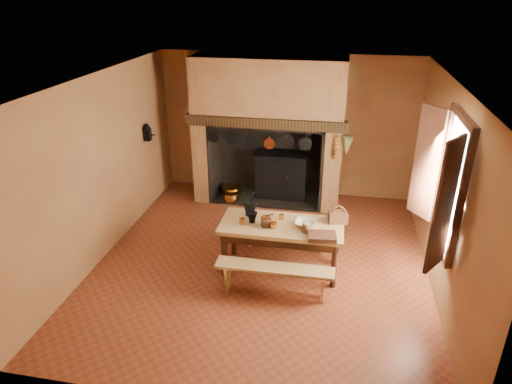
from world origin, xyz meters
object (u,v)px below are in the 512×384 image
coffee_grinder (266,221)px  wicker_basket (338,216)px  bench_front (275,274)px  mixing_bowl (306,223)px  iron_range (282,174)px  work_table (282,231)px

coffee_grinder → wicker_basket: wicker_basket is taller
bench_front → mixing_bowl: (0.34, 0.65, 0.47)m
iron_range → bench_front: (0.35, -3.24, -0.14)m
bench_front → mixing_bowl: bearing=62.2°
coffee_grinder → mixing_bowl: (0.56, 0.12, -0.04)m
bench_front → wicker_basket: wicker_basket is taller
iron_range → mixing_bowl: size_ratio=5.38×
iron_range → bench_front: size_ratio=0.98×
coffee_grinder → wicker_basket: bearing=-0.8°
iron_range → coffee_grinder: (0.14, -2.70, 0.37)m
bench_front → wicker_basket: 1.29m
coffee_grinder → mixing_bowl: 0.57m
iron_range → work_table: 2.63m
work_table → mixing_bowl: size_ratio=6.03×
iron_range → coffee_grinder: iron_range is taller
iron_range → coffee_grinder: bearing=-87.1°
iron_range → mixing_bowl: (0.70, -2.58, 0.33)m
iron_range → mixing_bowl: iron_range is taller
bench_front → coffee_grinder: bearing=111.8°
coffee_grinder → iron_range: bearing=74.1°
bench_front → wicker_basket: (0.80, 0.87, 0.52)m
coffee_grinder → wicker_basket: size_ratio=0.67×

